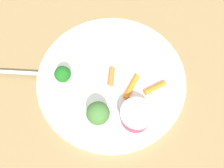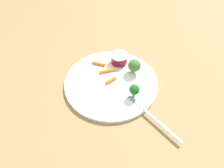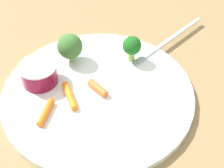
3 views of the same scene
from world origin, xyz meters
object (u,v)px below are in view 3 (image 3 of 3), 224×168
broccoli_floret_1 (70,46)px  carrot_stick_1 (70,96)px  broccoli_floret_0 (132,46)px  carrot_stick_2 (46,112)px  carrot_stick_0 (98,88)px  sauce_cup (39,73)px  fork (168,41)px  plate (98,93)px

broccoli_floret_1 → carrot_stick_1: broccoli_floret_1 is taller
broccoli_floret_0 → carrot_stick_2: bearing=62.8°
broccoli_floret_1 → carrot_stick_0: size_ratio=1.38×
sauce_cup → broccoli_floret_1: broccoli_floret_1 is taller
carrot_stick_2 → fork: 0.26m
fork → carrot_stick_1: bearing=59.7°
carrot_stick_1 → carrot_stick_2: 0.04m
broccoli_floret_0 → carrot_stick_1: size_ratio=0.87×
broccoli_floret_1 → carrot_stick_1: (-0.03, 0.08, -0.02)m
sauce_cup → broccoli_floret_0: 0.16m
plate → carrot_stick_2: (0.05, 0.07, 0.01)m
broccoli_floret_0 → broccoli_floret_1: bearing=19.8°
sauce_cup → fork: bearing=-135.0°
plate → broccoli_floret_1: bearing=-37.5°
plate → carrot_stick_1: 0.05m
broccoli_floret_1 → carrot_stick_2: size_ratio=1.10×
sauce_cup → broccoli_floret_0: size_ratio=1.26×
broccoli_floret_1 → carrot_stick_0: bearing=142.7°
sauce_cup → broccoli_floret_1: (-0.03, -0.06, 0.01)m
carrot_stick_2 → plate: bearing=-127.4°
carrot_stick_1 → carrot_stick_2: size_ratio=1.16×
broccoli_floret_0 → carrot_stick_1: (0.06, 0.11, -0.02)m
broccoli_floret_1 → carrot_stick_1: bearing=113.0°
sauce_cup → fork: size_ratio=0.33×
carrot_stick_2 → fork: size_ratio=0.26×
carrot_stick_0 → fork: bearing=-115.5°
plate → broccoli_floret_0: size_ratio=6.36×
plate → sauce_cup: sauce_cup is taller
sauce_cup → carrot_stick_1: (-0.06, 0.02, -0.01)m
plate → sauce_cup: bearing=6.4°
carrot_stick_1 → carrot_stick_2: (0.02, 0.04, -0.00)m
broccoli_floret_0 → broccoli_floret_1: size_ratio=0.91×
sauce_cup → broccoli_floret_1: 0.07m
plate → fork: (-0.07, -0.16, 0.01)m
plate → broccoli_floret_1: size_ratio=5.80×
broccoli_floret_1 → carrot_stick_2: (-0.02, 0.12, -0.02)m
broccoli_floret_0 → fork: bearing=-123.8°
sauce_cup → carrot_stick_2: size_ratio=1.27×
sauce_cup → fork: 0.24m
broccoli_floret_1 → carrot_stick_0: 0.09m
plate → broccoli_floret_1: (0.07, -0.05, 0.04)m
broccoli_floret_1 → fork: (-0.14, -0.11, -0.03)m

